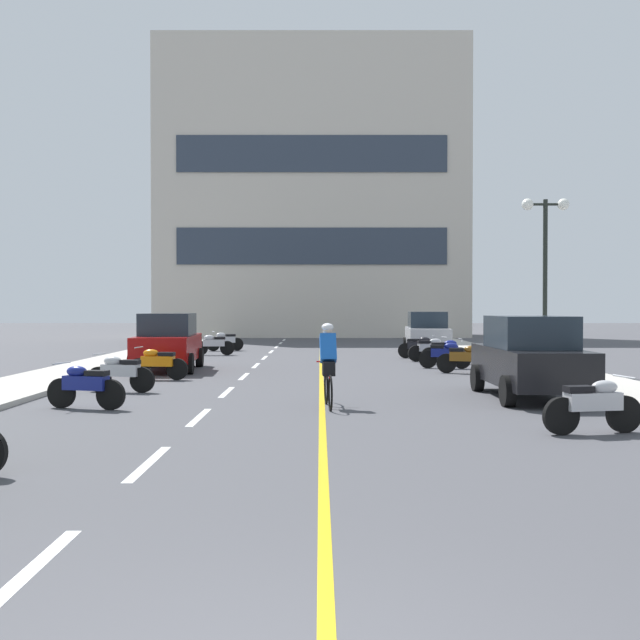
% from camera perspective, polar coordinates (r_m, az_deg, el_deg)
% --- Properties ---
extents(ground_plane, '(140.00, 140.00, 0.00)m').
position_cam_1_polar(ground_plane, '(24.61, -0.66, -3.71)').
color(ground_plane, '#47474C').
extents(curb_left, '(2.40, 72.00, 0.12)m').
position_cam_1_polar(curb_left, '(28.57, -15.22, -2.97)').
color(curb_left, '#B7B2A8').
rests_on(curb_left, ground).
extents(curb_right, '(2.40, 72.00, 0.12)m').
position_cam_1_polar(curb_right, '(28.46, 14.07, -2.98)').
color(curb_right, '#B7B2A8').
rests_on(curb_right, ground).
extents(lane_dash_0, '(0.14, 2.20, 0.01)m').
position_cam_1_polar(lane_dash_0, '(6.28, -21.86, -17.74)').
color(lane_dash_0, silver).
rests_on(lane_dash_0, ground).
extents(lane_dash_1, '(0.14, 2.20, 0.01)m').
position_cam_1_polar(lane_dash_1, '(9.98, -13.19, -10.65)').
color(lane_dash_1, silver).
rests_on(lane_dash_1, ground).
extents(lane_dash_2, '(0.14, 2.20, 0.01)m').
position_cam_1_polar(lane_dash_2, '(13.85, -9.43, -7.37)').
color(lane_dash_2, silver).
rests_on(lane_dash_2, ground).
extents(lane_dash_3, '(0.14, 2.20, 0.01)m').
position_cam_1_polar(lane_dash_3, '(17.78, -7.34, -5.51)').
color(lane_dash_3, silver).
rests_on(lane_dash_3, ground).
extents(lane_dash_4, '(0.14, 2.20, 0.01)m').
position_cam_1_polar(lane_dash_4, '(21.73, -6.02, -4.33)').
color(lane_dash_4, silver).
rests_on(lane_dash_4, ground).
extents(lane_dash_5, '(0.14, 2.20, 0.01)m').
position_cam_1_polar(lane_dash_5, '(25.70, -5.11, -3.51)').
color(lane_dash_5, silver).
rests_on(lane_dash_5, ground).
extents(lane_dash_6, '(0.14, 2.20, 0.01)m').
position_cam_1_polar(lane_dash_6, '(29.67, -4.44, -2.90)').
color(lane_dash_6, silver).
rests_on(lane_dash_6, ground).
extents(lane_dash_7, '(0.14, 2.20, 0.01)m').
position_cam_1_polar(lane_dash_7, '(33.66, -3.94, -2.44)').
color(lane_dash_7, silver).
rests_on(lane_dash_7, ground).
extents(lane_dash_8, '(0.14, 2.20, 0.01)m').
position_cam_1_polar(lane_dash_8, '(37.64, -3.54, -2.08)').
color(lane_dash_8, silver).
rests_on(lane_dash_8, ground).
extents(lane_dash_9, '(0.14, 2.20, 0.01)m').
position_cam_1_polar(lane_dash_9, '(41.63, -3.21, -1.79)').
color(lane_dash_9, silver).
rests_on(lane_dash_9, ground).
extents(lane_dash_10, '(0.14, 2.20, 0.01)m').
position_cam_1_polar(lane_dash_10, '(45.62, -2.94, -1.54)').
color(lane_dash_10, silver).
rests_on(lane_dash_10, ground).
extents(lane_dash_11, '(0.14, 2.20, 0.01)m').
position_cam_1_polar(lane_dash_11, '(49.61, -2.72, -1.34)').
color(lane_dash_11, silver).
rests_on(lane_dash_11, ground).
extents(centre_line_yellow, '(0.12, 66.00, 0.01)m').
position_cam_1_polar(centre_line_yellow, '(27.60, -0.08, -3.19)').
color(centre_line_yellow, gold).
rests_on(centre_line_yellow, ground).
extents(office_building, '(21.03, 7.91, 20.05)m').
position_cam_1_polar(office_building, '(53.03, -0.76, 9.67)').
color(office_building, beige).
rests_on(office_building, ground).
extents(street_lamp_mid, '(1.46, 0.36, 5.24)m').
position_cam_1_polar(street_lamp_mid, '(23.94, 16.75, 5.56)').
color(street_lamp_mid, black).
rests_on(street_lamp_mid, curb_right).
extents(parked_car_near, '(1.95, 4.21, 1.82)m').
position_cam_1_polar(parked_car_near, '(17.04, 15.64, -2.74)').
color(parked_car_near, black).
rests_on(parked_car_near, ground).
extents(parked_car_mid, '(2.10, 4.28, 1.82)m').
position_cam_1_polar(parked_car_mid, '(24.07, -11.77, -1.65)').
color(parked_car_mid, black).
rests_on(parked_car_mid, ground).
extents(parked_car_far, '(2.12, 4.29, 1.82)m').
position_cam_1_polar(parked_car_far, '(32.69, 8.07, -0.95)').
color(parked_car_far, black).
rests_on(parked_car_far, ground).
extents(motorcycle_2, '(1.69, 0.63, 0.92)m').
position_cam_1_polar(motorcycle_2, '(12.62, 20.11, -6.08)').
color(motorcycle_2, black).
rests_on(motorcycle_2, ground).
extents(motorcycle_3, '(1.67, 0.70, 0.92)m').
position_cam_1_polar(motorcycle_3, '(15.41, -17.75, -4.80)').
color(motorcycle_3, black).
rests_on(motorcycle_3, ground).
extents(motorcycle_4, '(1.69, 0.63, 0.92)m').
position_cam_1_polar(motorcycle_4, '(18.22, -15.27, -3.90)').
color(motorcycle_4, black).
rests_on(motorcycle_4, ground).
extents(motorcycle_5, '(1.70, 0.60, 0.92)m').
position_cam_1_polar(motorcycle_5, '(21.05, -12.54, -3.24)').
color(motorcycle_5, black).
rests_on(motorcycle_5, ground).
extents(motorcycle_6, '(1.66, 0.72, 0.92)m').
position_cam_1_polar(motorcycle_6, '(22.96, 10.93, -2.88)').
color(motorcycle_6, black).
rests_on(motorcycle_6, ground).
extents(motorcycle_7, '(1.69, 0.62, 0.92)m').
position_cam_1_polar(motorcycle_7, '(24.73, 9.43, -2.60)').
color(motorcycle_7, black).
rests_on(motorcycle_7, ground).
extents(motorcycle_8, '(1.70, 0.60, 0.92)m').
position_cam_1_polar(motorcycle_8, '(26.53, 9.43, -2.36)').
color(motorcycle_8, black).
rests_on(motorcycle_8, ground).
extents(motorcycle_9, '(1.69, 0.61, 0.92)m').
position_cam_1_polar(motorcycle_9, '(27.88, 8.32, -2.19)').
color(motorcycle_9, black).
rests_on(motorcycle_9, ground).
extents(motorcycle_10, '(1.65, 0.76, 0.92)m').
position_cam_1_polar(motorcycle_10, '(29.41, 7.50, -2.03)').
color(motorcycle_10, black).
rests_on(motorcycle_10, ground).
extents(motorcycle_11, '(1.70, 0.60, 0.92)m').
position_cam_1_polar(motorcycle_11, '(31.40, -8.33, -1.84)').
color(motorcycle_11, black).
rests_on(motorcycle_11, ground).
extents(motorcycle_12, '(1.64, 0.79, 0.92)m').
position_cam_1_polar(motorcycle_12, '(34.45, -7.49, -1.59)').
color(motorcycle_12, black).
rests_on(motorcycle_12, ground).
extents(cyclist_rider, '(0.42, 1.77, 1.71)m').
position_cam_1_polar(cyclist_rider, '(14.93, 0.46, -3.34)').
color(cyclist_rider, black).
rests_on(cyclist_rider, ground).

